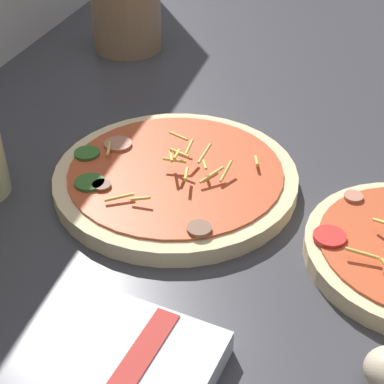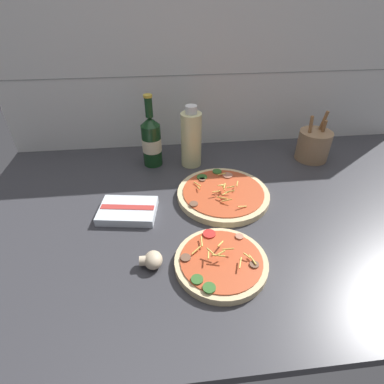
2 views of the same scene
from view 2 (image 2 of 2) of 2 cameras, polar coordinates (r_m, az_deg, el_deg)
counter_slab at (r=91.43cm, az=9.77°, el=-3.90°), size 160.00×90.00×2.50cm
tile_backsplash at (r=118.62cm, az=5.42°, el=21.51°), size 160.00×1.13×60.00cm
pizza_near at (r=73.46cm, az=5.52°, el=-13.18°), size 22.26×22.26×4.65cm
pizza_far at (r=94.09cm, az=5.91°, el=-0.39°), size 28.64×28.64×4.96cm
beer_bottle at (r=108.15cm, az=-7.72°, el=9.69°), size 6.85×6.85×25.62cm
oil_bottle at (r=106.80cm, az=-0.15°, el=10.09°), size 7.28×7.28×22.01cm
mushroom_left at (r=73.25cm, az=-7.60°, el=-12.72°), size 5.45×5.19×3.63cm
utensil_crock at (r=121.26cm, az=22.13°, el=8.29°), size 11.81×11.81×18.05cm
dish_towel at (r=88.95cm, az=-12.11°, el=-3.48°), size 17.80×14.06×2.56cm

